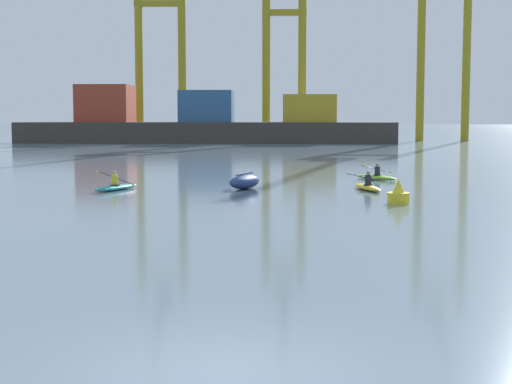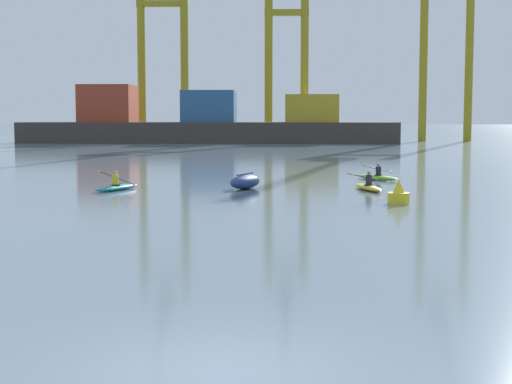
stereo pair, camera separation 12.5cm
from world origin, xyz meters
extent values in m
plane|color=slate|center=(0.00, 0.00, 0.00)|extent=(800.00, 800.00, 0.00)
cube|color=#38332D|center=(-10.15, 98.59, 1.43)|extent=(51.97, 10.24, 2.87)
cube|color=#993823|center=(-24.45, 98.59, 5.46)|extent=(7.28, 7.17, 5.18)
cube|color=#2D5684|center=(-10.15, 98.59, 5.05)|extent=(7.28, 7.17, 4.37)
cube|color=#B29323|center=(4.14, 98.59, 4.76)|extent=(7.28, 7.17, 3.79)
cylinder|color=olive|center=(-21.17, 106.82, 12.03)|extent=(1.20, 1.20, 24.05)
cylinder|color=olive|center=(-14.67, 106.82, 12.03)|extent=(1.20, 1.20, 24.05)
cube|color=olive|center=(-17.92, 106.82, 20.45)|extent=(7.70, 0.90, 0.90)
cylinder|color=olive|center=(-2.05, 106.68, 11.18)|extent=(1.20, 1.20, 22.36)
cylinder|color=olive|center=(3.31, 106.68, 11.18)|extent=(1.20, 1.20, 22.36)
cube|color=olive|center=(0.63, 106.68, 19.00)|extent=(6.56, 0.90, 0.90)
cylinder|color=olive|center=(21.07, 107.94, 13.15)|extent=(1.20, 1.20, 26.30)
cylinder|color=olive|center=(27.84, 107.94, 13.15)|extent=(1.20, 1.20, 26.30)
ellipsoid|color=navy|center=(-1.18, 27.65, 0.35)|extent=(1.95, 2.82, 0.70)
cube|color=navy|center=(-1.18, 27.65, 0.73)|extent=(0.75, 1.84, 0.06)
cylinder|color=yellow|center=(5.45, 21.30, 0.23)|extent=(0.90, 0.90, 0.45)
cone|color=yellow|center=(5.45, 21.30, 0.73)|extent=(0.49, 0.49, 0.55)
ellipsoid|color=yellow|center=(4.81, 27.13, 0.13)|extent=(1.36, 3.45, 0.26)
torus|color=black|center=(4.83, 27.03, 0.27)|extent=(0.59, 0.59, 0.05)
cylinder|color=#23232D|center=(4.83, 27.03, 0.51)|extent=(0.30, 0.30, 0.50)
sphere|color=tan|center=(4.83, 27.03, 0.86)|extent=(0.19, 0.19, 0.19)
cylinder|color=black|center=(4.82, 27.08, 0.61)|extent=(2.02, 0.50, 0.45)
ellipsoid|color=silver|center=(3.82, 26.84, 0.82)|extent=(0.20, 0.08, 0.14)
ellipsoid|color=silver|center=(5.82, 27.31, 0.40)|extent=(0.20, 0.08, 0.14)
ellipsoid|color=teal|center=(-7.34, 26.62, 0.13)|extent=(1.87, 3.37, 0.26)
torus|color=black|center=(-7.37, 26.53, 0.27)|extent=(0.64, 0.64, 0.05)
cylinder|color=gold|center=(-7.37, 26.53, 0.51)|extent=(0.30, 0.30, 0.50)
sphere|color=tan|center=(-7.37, 26.53, 0.86)|extent=(0.19, 0.19, 0.19)
cylinder|color=black|center=(-7.36, 26.58, 0.61)|extent=(1.88, 0.82, 0.61)
ellipsoid|color=yellow|center=(-8.29, 26.97, 0.90)|extent=(0.20, 0.12, 0.16)
ellipsoid|color=yellow|center=(-6.42, 26.19, 0.32)|extent=(0.20, 0.12, 0.16)
ellipsoid|color=#7ABC2D|center=(5.97, 33.61, 0.13)|extent=(2.39, 3.16, 0.26)
torus|color=black|center=(6.03, 33.53, 0.27)|extent=(0.68, 0.68, 0.05)
cylinder|color=#23232D|center=(6.03, 33.53, 0.51)|extent=(0.30, 0.30, 0.50)
sphere|color=tan|center=(6.03, 33.53, 0.86)|extent=(0.19, 0.19, 0.19)
cylinder|color=black|center=(6.00, 33.57, 0.61)|extent=(1.73, 1.17, 0.47)
ellipsoid|color=yellow|center=(5.15, 33.00, 0.83)|extent=(0.19, 0.14, 0.15)
ellipsoid|color=yellow|center=(6.86, 34.14, 0.39)|extent=(0.19, 0.14, 0.15)
camera|label=1|loc=(0.82, -10.46, 3.49)|focal=54.59mm
camera|label=2|loc=(0.95, -10.46, 3.49)|focal=54.59mm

